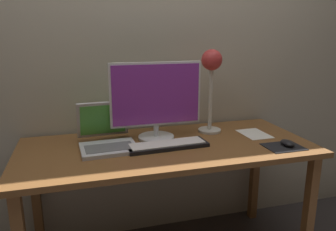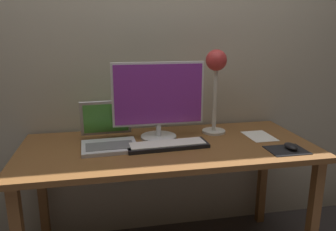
# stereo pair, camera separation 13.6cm
# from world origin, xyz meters

# --- Properties ---
(back_wall) EXTENTS (4.80, 0.06, 2.60)m
(back_wall) POSITION_xyz_m (0.00, 0.40, 1.30)
(back_wall) COLOR #B2A893
(back_wall) RESTS_ON ground
(desk) EXTENTS (1.60, 0.70, 0.74)m
(desk) POSITION_xyz_m (0.00, 0.00, 0.66)
(desk) COLOR brown
(desk) RESTS_ON ground
(monitor) EXTENTS (0.52, 0.21, 0.44)m
(monitor) POSITION_xyz_m (-0.03, 0.12, 0.98)
(monitor) COLOR silver
(monitor) RESTS_ON desk
(keyboard_main) EXTENTS (0.45, 0.16, 0.03)m
(keyboard_main) POSITION_xyz_m (-0.01, -0.04, 0.75)
(keyboard_main) COLOR black
(keyboard_main) RESTS_ON desk
(laptop) EXTENTS (0.31, 0.34, 0.24)m
(laptop) POSITION_xyz_m (-0.32, 0.08, 0.81)
(laptop) COLOR silver
(laptop) RESTS_ON desk
(desk_lamp) EXTENTS (0.14, 0.14, 0.51)m
(desk_lamp) POSITION_xyz_m (0.32, 0.17, 1.11)
(desk_lamp) COLOR beige
(desk_lamp) RESTS_ON desk
(mousepad) EXTENTS (0.20, 0.16, 0.00)m
(mousepad) POSITION_xyz_m (0.60, -0.21, 0.74)
(mousepad) COLOR black
(mousepad) RESTS_ON desk
(mouse) EXTENTS (0.06, 0.10, 0.03)m
(mouse) POSITION_xyz_m (0.62, -0.20, 0.76)
(mouse) COLOR black
(mouse) RESTS_ON mousepad
(paper_sheet_near_mouse) EXTENTS (0.15, 0.21, 0.00)m
(paper_sheet_near_mouse) POSITION_xyz_m (0.56, 0.04, 0.74)
(paper_sheet_near_mouse) COLOR white
(paper_sheet_near_mouse) RESTS_ON desk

